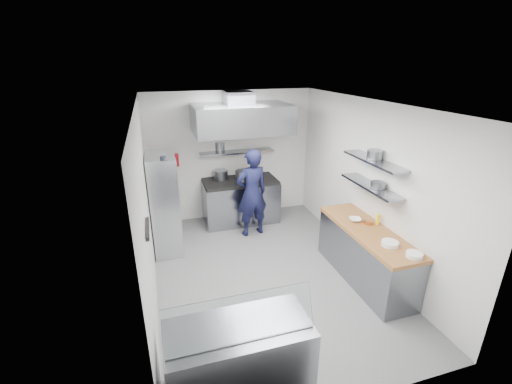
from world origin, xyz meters
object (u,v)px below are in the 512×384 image
object	(u,v)px
chef	(252,193)
wire_rack	(165,204)
gas_range	(241,202)
display_case	(239,359)

from	to	relation	value
chef	wire_rack	distance (m)	1.70
gas_range	wire_rack	distance (m)	1.87
gas_range	display_case	bearing A→B (deg)	-104.68
chef	wire_rack	size ratio (longest dim) A/B	0.97
chef	display_case	xyz separation A→B (m)	(-1.14, -3.43, -0.47)
gas_range	display_case	size ratio (longest dim) A/B	1.07
gas_range	wire_rack	xyz separation A→B (m)	(-1.63, -0.78, 0.48)
display_case	wire_rack	bearing A→B (deg)	99.49
wire_rack	display_case	bearing A→B (deg)	-80.51
display_case	chef	bearing A→B (deg)	71.63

